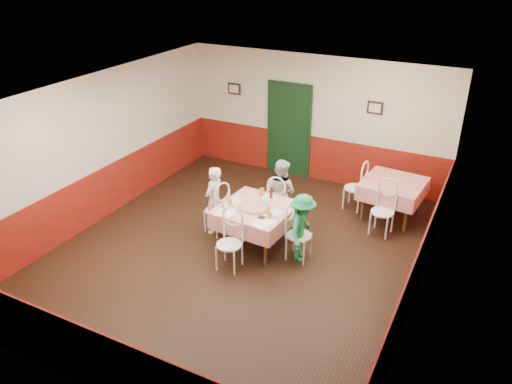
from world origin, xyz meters
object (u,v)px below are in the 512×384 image
at_px(second_table, 392,199).
at_px(chair_far, 279,203).
at_px(chair_right, 299,235).
at_px(glass_b, 270,215).
at_px(diner_left, 214,200).
at_px(chair_left, 217,210).
at_px(glass_c, 262,192).
at_px(chair_second_b, 382,212).
at_px(main_table, 256,226).
at_px(glass_a, 230,203).
at_px(diner_far, 281,192).
at_px(wallet, 262,217).
at_px(diner_right, 302,228).
at_px(pizza, 254,207).
at_px(chair_near, 229,245).
at_px(beer_bottle, 271,194).
at_px(chair_second_a, 355,188).

distance_m(second_table, chair_far, 2.24).
height_order(chair_right, glass_b, chair_right).
height_order(second_table, diner_left, diner_left).
relative_size(chair_left, glass_c, 6.24).
relative_size(chair_far, chair_second_b, 1.00).
distance_m(main_table, glass_a, 0.64).
xyz_separation_m(chair_far, diner_far, (0.00, 0.05, 0.21)).
xyz_separation_m(wallet, diner_far, (-0.20, 1.20, -0.11)).
bearing_deg(diner_right, diner_left, 77.86).
height_order(pizza, wallet, pizza).
bearing_deg(chair_far, chair_left, 36.78).
bearing_deg(diner_far, glass_c, 82.18).
distance_m(chair_right, chair_far, 1.20).
relative_size(glass_b, glass_c, 0.88).
height_order(chair_near, glass_b, chair_near).
relative_size(chair_far, pizza, 1.79).
height_order(main_table, wallet, wallet).
relative_size(second_table, chair_second_b, 1.24).
bearing_deg(glass_a, glass_c, 64.66).
height_order(glass_a, beer_bottle, beer_bottle).
bearing_deg(chair_near, chair_left, 126.29).
bearing_deg(chair_second_b, chair_right, -120.77).
bearing_deg(glass_a, main_table, 25.91).
bearing_deg(chair_second_b, beer_bottle, -145.91).
bearing_deg(chair_far, diner_left, 35.14).
xyz_separation_m(wallet, diner_left, (-1.16, 0.37, -0.12)).
relative_size(chair_left, glass_a, 6.26).
bearing_deg(chair_second_b, diner_far, -159.95).
bearing_deg(chair_near, pizza, 81.65).
distance_m(chair_near, diner_right, 1.25).
relative_size(beer_bottle, diner_right, 0.17).
distance_m(glass_a, wallet, 0.68).
bearing_deg(beer_bottle, chair_far, 95.16).
height_order(pizza, diner_right, diner_right).
distance_m(chair_left, glass_c, 0.92).
bearing_deg(chair_near, chair_second_b, 44.23).
relative_size(second_table, diner_left, 0.86).
bearing_deg(chair_left, chair_second_b, 131.78).
distance_m(chair_left, glass_a, 0.64).
xyz_separation_m(main_table, second_table, (1.90, 2.14, 0.00)).
bearing_deg(glass_b, chair_far, 106.17).
relative_size(chair_left, diner_right, 0.74).
relative_size(diner_far, diner_right, 1.09).
xyz_separation_m(second_table, beer_bottle, (-1.79, -1.74, 0.49)).
height_order(chair_second_b, diner_far, diner_far).
bearing_deg(chair_left, chair_second_a, 152.16).
relative_size(chair_second_a, wallet, 8.18).
xyz_separation_m(chair_second_a, glass_a, (-1.55, -2.33, 0.38)).
bearing_deg(chair_second_a, glass_c, -31.27).
height_order(chair_left, chair_far, same).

